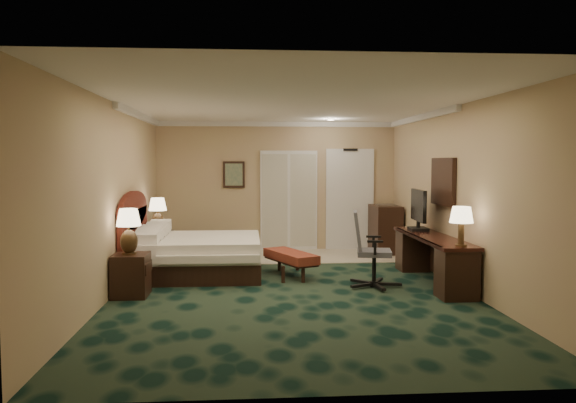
{
  "coord_description": "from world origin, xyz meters",
  "views": [
    {
      "loc": [
        -0.64,
        -8.04,
        1.85
      ],
      "look_at": [
        0.0,
        0.6,
        1.25
      ],
      "focal_mm": 35.0,
      "sensor_mm": 36.0,
      "label": 1
    }
  ],
  "objects": [
    {
      "name": "minibar",
      "position": [
        2.19,
        3.2,
        0.49
      ],
      "size": [
        0.51,
        0.92,
        0.97
      ],
      "primitive_type": "cube",
      "color": "black",
      "rests_on": "ground"
    },
    {
      "name": "lamp_near",
      "position": [
        -2.25,
        -0.27,
        0.91
      ],
      "size": [
        0.39,
        0.39,
        0.63
      ],
      "primitive_type": null,
      "rotation": [
        0.0,
        0.0,
        -0.19
      ],
      "color": "#2E2213",
      "rests_on": "nightstand_near"
    },
    {
      "name": "wall_left",
      "position": [
        -2.5,
        0.0,
        1.35
      ],
      "size": [
        0.0,
        7.5,
        2.7
      ],
      "primitive_type": "cube",
      "color": "tan",
      "rests_on": "ground"
    },
    {
      "name": "tv",
      "position": [
        2.19,
        0.99,
        1.07
      ],
      "size": [
        0.14,
        0.88,
        0.68
      ],
      "primitive_type": "cube",
      "rotation": [
        0.0,
        0.0,
        -0.08
      ],
      "color": "black",
      "rests_on": "desk"
    },
    {
      "name": "wall_back",
      "position": [
        0.0,
        3.75,
        1.35
      ],
      "size": [
        5.0,
        0.0,
        2.7
      ],
      "primitive_type": "cube",
      "color": "tan",
      "rests_on": "ground"
    },
    {
      "name": "desk_lamp",
      "position": [
        2.22,
        -0.79,
        1.0
      ],
      "size": [
        0.37,
        0.37,
        0.55
      ],
      "primitive_type": null,
      "rotation": [
        0.0,
        0.0,
        0.22
      ],
      "color": "#2E2213",
      "rests_on": "desk"
    },
    {
      "name": "closet_doors",
      "position": [
        0.25,
        3.71,
        1.05
      ],
      "size": [
        1.2,
        0.06,
        2.1
      ],
      "primitive_type": "cube",
      "color": "beige",
      "rests_on": "ground"
    },
    {
      "name": "lamp_far",
      "position": [
        -2.25,
        2.24,
        0.91
      ],
      "size": [
        0.39,
        0.39,
        0.61
      ],
      "primitive_type": null,
      "rotation": [
        0.0,
        0.0,
        -0.22
      ],
      "color": "#2E2213",
      "rests_on": "nightstand_far"
    },
    {
      "name": "floor",
      "position": [
        0.0,
        0.0,
        0.0
      ],
      "size": [
        5.0,
        7.5,
        0.0
      ],
      "primitive_type": "cube",
      "color": "black",
      "rests_on": "ground"
    },
    {
      "name": "nightstand_near",
      "position": [
        -2.24,
        -0.23,
        0.29
      ],
      "size": [
        0.47,
        0.54,
        0.59
      ],
      "primitive_type": "cube",
      "color": "black",
      "rests_on": "ground"
    },
    {
      "name": "ceiling",
      "position": [
        0.0,
        0.0,
        2.7
      ],
      "size": [
        5.0,
        7.5,
        0.0
      ],
      "primitive_type": "cube",
      "color": "white",
      "rests_on": "wall_back"
    },
    {
      "name": "entry_door",
      "position": [
        1.55,
        3.72,
        1.05
      ],
      "size": [
        1.02,
        0.06,
        2.18
      ],
      "primitive_type": "cube",
      "color": "white",
      "rests_on": "ground"
    },
    {
      "name": "headboard",
      "position": [
        -2.44,
        1.0,
        0.7
      ],
      "size": [
        0.12,
        2.0,
        1.4
      ],
      "primitive_type": null,
      "color": "#451511",
      "rests_on": "ground"
    },
    {
      "name": "crown_molding",
      "position": [
        0.0,
        0.0,
        2.65
      ],
      "size": [
        5.0,
        7.5,
        0.1
      ],
      "primitive_type": null,
      "color": "white",
      "rests_on": "wall_back"
    },
    {
      "name": "wall_mirror",
      "position": [
        2.46,
        0.6,
        1.55
      ],
      "size": [
        0.05,
        0.95,
        0.75
      ],
      "primitive_type": "cube",
      "color": "white",
      "rests_on": "wall_right"
    },
    {
      "name": "wall_right",
      "position": [
        2.5,
        0.0,
        1.35
      ],
      "size": [
        0.0,
        7.5,
        2.7
      ],
      "primitive_type": "cube",
      "color": "tan",
      "rests_on": "ground"
    },
    {
      "name": "tile_patch",
      "position": [
        0.9,
        2.9,
        0.01
      ],
      "size": [
        3.2,
        1.7,
        0.01
      ],
      "primitive_type": "cube",
      "color": "beige",
      "rests_on": "ground"
    },
    {
      "name": "wall_front",
      "position": [
        0.0,
        -3.75,
        1.35
      ],
      "size": [
        5.0,
        0.0,
        2.7
      ],
      "primitive_type": "cube",
      "color": "tan",
      "rests_on": "ground"
    },
    {
      "name": "bed",
      "position": [
        -1.41,
        1.2,
        0.31
      ],
      "size": [
        1.97,
        1.83,
        0.63
      ],
      "primitive_type": "cube",
      "color": "white",
      "rests_on": "ground"
    },
    {
      "name": "desk_chair",
      "position": [
        1.25,
        0.1,
        0.56
      ],
      "size": [
        0.76,
        0.73,
        1.13
      ],
      "primitive_type": null,
      "rotation": [
        0.0,
        0.0,
        -0.18
      ],
      "color": "#494851",
      "rests_on": "ground"
    },
    {
      "name": "bed_bench",
      "position": [
        0.07,
        0.97,
        0.2
      ],
      "size": [
        0.87,
        1.25,
        0.4
      ],
      "primitive_type": "cube",
      "rotation": [
        0.0,
        0.0,
        0.43
      ],
      "color": "maroon",
      "rests_on": "ground"
    },
    {
      "name": "wall_art",
      "position": [
        -0.9,
        3.71,
        1.6
      ],
      "size": [
        0.45,
        0.06,
        0.55
      ],
      "primitive_type": "cube",
      "color": "#4D7161",
      "rests_on": "wall_back"
    },
    {
      "name": "nightstand_far",
      "position": [
        -2.24,
        2.24,
        0.3
      ],
      "size": [
        0.48,
        0.55,
        0.6
      ],
      "primitive_type": "cube",
      "color": "black",
      "rests_on": "ground"
    },
    {
      "name": "desk",
      "position": [
        2.21,
        0.32,
        0.36
      ],
      "size": [
        0.54,
        2.52,
        0.73
      ],
      "primitive_type": "cube",
      "color": "black",
      "rests_on": "ground"
    }
  ]
}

